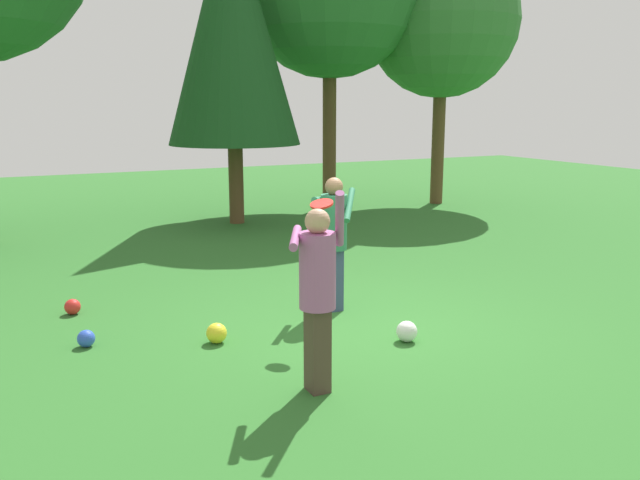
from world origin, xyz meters
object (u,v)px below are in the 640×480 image
(ball_blue, at_px, (86,339))
(ball_yellow, at_px, (217,333))
(person_catcher, at_px, (334,232))
(ball_white, at_px, (407,331))
(ball_red, at_px, (73,307))
(person_thrower, at_px, (317,284))
(tree_far_right, at_px, (442,21))
(frisbee, at_px, (322,204))
(tree_center, at_px, (232,24))

(ball_blue, height_order, ball_yellow, ball_yellow)
(person_catcher, xyz_separation_m, ball_white, (0.20, -1.43, -0.92))
(ball_red, bearing_deg, ball_white, -39.60)
(ball_blue, distance_m, ball_yellow, 1.45)
(ball_white, bearing_deg, person_thrower, -154.10)
(ball_blue, distance_m, ball_white, 3.62)
(person_catcher, relative_size, tree_far_right, 0.26)
(person_thrower, bearing_deg, ball_yellow, 43.94)
(person_catcher, height_order, ball_blue, person_catcher)
(person_thrower, relative_size, frisbee, 5.25)
(ball_yellow, bearing_deg, person_thrower, -73.91)
(ball_blue, xyz_separation_m, ball_yellow, (1.35, -0.53, 0.02))
(person_catcher, bearing_deg, ball_yellow, -37.53)
(frisbee, distance_m, ball_yellow, 1.90)
(frisbee, xyz_separation_m, ball_yellow, (-1.22, 0.22, -1.43))
(frisbee, bearing_deg, ball_white, -43.10)
(person_thrower, distance_m, person_catcher, 2.51)
(ball_blue, height_order, tree_far_right, tree_far_right)
(ball_red, xyz_separation_m, tree_center, (4.12, 5.38, 4.24))
(person_thrower, bearing_deg, ball_blue, 67.79)
(ball_yellow, relative_size, tree_center, 0.03)
(person_thrower, distance_m, frisbee, 1.68)
(tree_center, distance_m, tree_far_right, 5.91)
(ball_yellow, distance_m, tree_far_right, 12.45)
(frisbee, height_order, ball_blue, frisbee)
(frisbee, height_order, ball_white, frisbee)
(ball_blue, relative_size, ball_white, 0.81)
(frisbee, xyz_separation_m, tree_center, (1.54, 7.43, 2.79))
(person_catcher, bearing_deg, ball_white, 44.49)
(ball_blue, height_order, tree_center, tree_center)
(ball_white, relative_size, ball_red, 1.19)
(frisbee, relative_size, ball_yellow, 1.57)
(person_catcher, distance_m, tree_center, 7.53)
(ball_red, bearing_deg, person_thrower, -62.23)
(tree_center, bearing_deg, ball_yellow, -110.99)
(frisbee, height_order, tree_far_right, tree_far_right)
(ball_white, height_order, ball_yellow, ball_white)
(ball_yellow, bearing_deg, ball_blue, 158.47)
(person_thrower, distance_m, ball_yellow, 1.95)
(ball_blue, height_order, ball_white, ball_white)
(person_thrower, relative_size, ball_blue, 9.88)
(ball_yellow, relative_size, tree_far_right, 0.03)
(ball_red, height_order, tree_far_right, tree_far_right)
(frisbee, relative_size, ball_blue, 1.88)
(ball_yellow, xyz_separation_m, tree_center, (2.76, 7.20, 4.22))
(ball_yellow, bearing_deg, frisbee, -10.40)
(person_catcher, xyz_separation_m, ball_blue, (-3.11, 0.02, -0.95))
(ball_white, bearing_deg, ball_red, 140.40)
(frisbee, xyz_separation_m, ball_red, (-2.58, 2.05, -1.45))
(ball_blue, bearing_deg, ball_white, -23.65)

